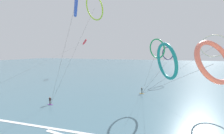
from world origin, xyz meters
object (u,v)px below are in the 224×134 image
Objects in this scene: kite_teal at (166,61)px; surfer_amber at (142,91)px; surfer_violet at (50,101)px; kite_crimson at (85,42)px; kite_emerald at (157,49)px; kite_ivory at (214,46)px; kite_lime at (94,8)px; kite_navy at (168,53)px; kite_coral at (214,61)px.

surfer_amber is at bearing -6.88° from kite_teal.
kite_crimson reaches higher than surfer_violet.
kite_emerald is 0.78× the size of kite_ivory.
surfer_amber is at bearing 6.99° from kite_emerald.
surfer_amber is 0.07× the size of kite_lime.
kite_lime is 0.42× the size of kite_crimson.
kite_crimson is (-33.21, 28.36, 15.70)m from surfer_amber.
kite_ivory is at bearing 16.08° from kite_crimson.
surfer_violet is 44.48m from kite_navy.
kite_lime is at bearing -153.46° from kite_navy.
surfer_amber and surfer_violet have the same top height.
kite_lime is 0.99× the size of kite_navy.
kite_teal is at bearing -173.28° from kite_lime.
kite_ivory is 0.72× the size of kite_coral.
kite_teal is at bearing -10.72° from surfer_violet.
kite_lime reaches higher than kite_teal.
kite_lime is at bearing 103.83° from kite_coral.
kite_lime is at bearing -58.64° from surfer_amber.
kite_lime is 18.69m from kite_teal.
kite_lime is 0.89× the size of kite_coral.
surfer_violet is 26.68m from kite_emerald.
kite_emerald reaches higher than kite_navy.
kite_coral is (26.30, -9.23, 9.62)m from surfer_violet.
kite_lime is 1.21× the size of kite_teal.
surfer_violet is 29.49m from kite_coral.
kite_teal reaches higher than kite_coral.
kite_teal is at bearing 141.29° from kite_emerald.
kite_lime is (-8.96, -10.21, 19.64)m from surfer_amber.
kite_navy is (3.57, 23.86, -1.31)m from kite_emerald.
kite_crimson is at bearing 15.94° from kite_teal.
kite_ivory reaches higher than surfer_amber.
kite_navy reaches higher than kite_coral.
kite_lime reaches higher than kite_ivory.
kite_teal reaches higher than surfer_violet.
kite_emerald reaches higher than surfer_amber.
surfer_amber is 0.09× the size of kite_ivory.
kite_teal is at bearing 76.18° from kite_coral.
kite_ivory reaches higher than kite_teal.
kite_coral is at bearing 2.89° from surfer_amber.
surfer_amber is 0.12× the size of kite_emerald.
kite_navy is at bearing -87.61° from kite_lime.
surfer_violet is at bearing 60.86° from kite_teal.
kite_emerald is 24.16m from kite_navy.
kite_navy is at bearing 53.22° from kite_coral.
surfer_amber is 0.07× the size of kite_navy.
surfer_amber is at bearing 6.22° from kite_crimson.
kite_crimson is 2.12× the size of kite_coral.
kite_coral is at bearing 92.99° from kite_ivory.
kite_coral is (8.77, -23.75, 9.62)m from surfer_amber.
surfer_amber is 22.77m from surfer_violet.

